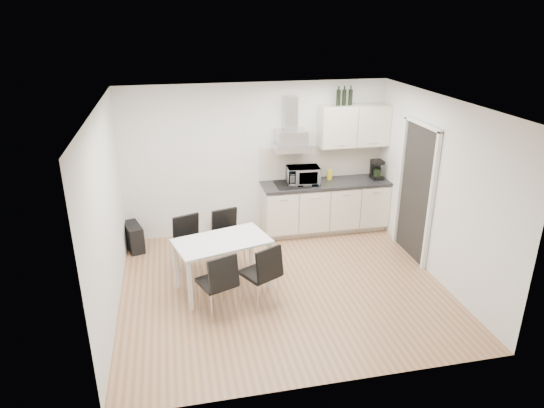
{
  "coord_description": "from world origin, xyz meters",
  "views": [
    {
      "loc": [
        -1.39,
        -5.83,
        3.65
      ],
      "look_at": [
        -0.06,
        0.44,
        1.1
      ],
      "focal_mm": 32.0,
      "sensor_mm": 36.0,
      "label": 1
    }
  ],
  "objects_px": {
    "chair_far_left": "(192,247)",
    "chair_far_right": "(230,240)",
    "chair_near_left": "(217,283)",
    "floor_speaker": "(218,227)",
    "chair_near_right": "(260,274)",
    "guitar_amp": "(134,237)",
    "kitchenette": "(327,186)",
    "dining_table": "(222,246)"
  },
  "relations": [
    {
      "from": "chair_far_right",
      "to": "kitchenette",
      "type": "bearing_deg",
      "value": -166.41
    },
    {
      "from": "chair_near_right",
      "to": "guitar_amp",
      "type": "xyz_separation_m",
      "value": [
        -1.73,
        1.99,
        -0.22
      ]
    },
    {
      "from": "guitar_amp",
      "to": "dining_table",
      "type": "bearing_deg",
      "value": -66.55
    },
    {
      "from": "kitchenette",
      "to": "floor_speaker",
      "type": "xyz_separation_m",
      "value": [
        -1.91,
        0.17,
        -0.68
      ]
    },
    {
      "from": "chair_far_left",
      "to": "guitar_amp",
      "type": "xyz_separation_m",
      "value": [
        -0.9,
        1.0,
        -0.22
      ]
    },
    {
      "from": "chair_near_left",
      "to": "chair_near_right",
      "type": "xyz_separation_m",
      "value": [
        0.58,
        0.11,
        0.0
      ]
    },
    {
      "from": "chair_far_right",
      "to": "guitar_amp",
      "type": "bearing_deg",
      "value": -45.59
    },
    {
      "from": "chair_far_left",
      "to": "chair_far_right",
      "type": "bearing_deg",
      "value": 171.57
    },
    {
      "from": "kitchenette",
      "to": "chair_far_left",
      "type": "xyz_separation_m",
      "value": [
        -2.41,
        -1.09,
        -0.39
      ]
    },
    {
      "from": "dining_table",
      "to": "chair_far_right",
      "type": "relative_size",
      "value": 1.6
    },
    {
      "from": "chair_near_left",
      "to": "chair_far_left",
      "type": "bearing_deg",
      "value": 81.16
    },
    {
      "from": "chair_far_left",
      "to": "guitar_amp",
      "type": "distance_m",
      "value": 1.37
    },
    {
      "from": "kitchenette",
      "to": "chair_far_right",
      "type": "bearing_deg",
      "value": -152.11
    },
    {
      "from": "chair_far_left",
      "to": "guitar_amp",
      "type": "relative_size",
      "value": 1.57
    },
    {
      "from": "kitchenette",
      "to": "dining_table",
      "type": "relative_size",
      "value": 1.79
    },
    {
      "from": "kitchenette",
      "to": "dining_table",
      "type": "distance_m",
      "value": 2.58
    },
    {
      "from": "chair_far_left",
      "to": "chair_near_right",
      "type": "xyz_separation_m",
      "value": [
        0.83,
        -0.99,
        0.0
      ]
    },
    {
      "from": "chair_near_right",
      "to": "guitar_amp",
      "type": "bearing_deg",
      "value": 103.52
    },
    {
      "from": "dining_table",
      "to": "chair_near_left",
      "type": "xyz_separation_m",
      "value": [
        -0.14,
        -0.58,
        -0.22
      ]
    },
    {
      "from": "chair_far_left",
      "to": "chair_far_right",
      "type": "xyz_separation_m",
      "value": [
        0.57,
        0.11,
        0.0
      ]
    },
    {
      "from": "kitchenette",
      "to": "chair_near_right",
      "type": "height_order",
      "value": "kitchenette"
    },
    {
      "from": "chair_far_right",
      "to": "floor_speaker",
      "type": "xyz_separation_m",
      "value": [
        -0.06,
        1.14,
        -0.29
      ]
    },
    {
      "from": "chair_far_right",
      "to": "dining_table",
      "type": "bearing_deg",
      "value": 59.88
    },
    {
      "from": "dining_table",
      "to": "chair_near_left",
      "type": "relative_size",
      "value": 1.6
    },
    {
      "from": "chair_near_left",
      "to": "floor_speaker",
      "type": "relative_size",
      "value": 2.97
    },
    {
      "from": "chair_near_right",
      "to": "guitar_amp",
      "type": "height_order",
      "value": "chair_near_right"
    },
    {
      "from": "dining_table",
      "to": "chair_near_right",
      "type": "bearing_deg",
      "value": -62.52
    },
    {
      "from": "chair_near_right",
      "to": "guitar_amp",
      "type": "relative_size",
      "value": 1.57
    },
    {
      "from": "chair_near_right",
      "to": "chair_far_right",
      "type": "bearing_deg",
      "value": 75.93
    },
    {
      "from": "kitchenette",
      "to": "chair_near_left",
      "type": "bearing_deg",
      "value": -134.77
    },
    {
      "from": "kitchenette",
      "to": "chair_far_left",
      "type": "bearing_deg",
      "value": -155.74
    },
    {
      "from": "chair_far_left",
      "to": "floor_speaker",
      "type": "xyz_separation_m",
      "value": [
        0.51,
        1.25,
        -0.29
      ]
    },
    {
      "from": "kitchenette",
      "to": "floor_speaker",
      "type": "distance_m",
      "value": 2.03
    },
    {
      "from": "chair_far_left",
      "to": "chair_far_right",
      "type": "relative_size",
      "value": 1.0
    },
    {
      "from": "chair_far_left",
      "to": "chair_near_left",
      "type": "xyz_separation_m",
      "value": [
        0.25,
        -1.09,
        0.0
      ]
    },
    {
      "from": "chair_near_left",
      "to": "chair_near_right",
      "type": "bearing_deg",
      "value": -11.12
    },
    {
      "from": "chair_far_left",
      "to": "chair_far_right",
      "type": "height_order",
      "value": "same"
    },
    {
      "from": "kitchenette",
      "to": "chair_far_right",
      "type": "relative_size",
      "value": 2.86
    },
    {
      "from": "chair_near_left",
      "to": "guitar_amp",
      "type": "relative_size",
      "value": 1.57
    },
    {
      "from": "kitchenette",
      "to": "guitar_amp",
      "type": "relative_size",
      "value": 4.48
    },
    {
      "from": "chair_far_left",
      "to": "floor_speaker",
      "type": "bearing_deg",
      "value": -131.43
    },
    {
      "from": "dining_table",
      "to": "chair_near_right",
      "type": "distance_m",
      "value": 0.68
    }
  ]
}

